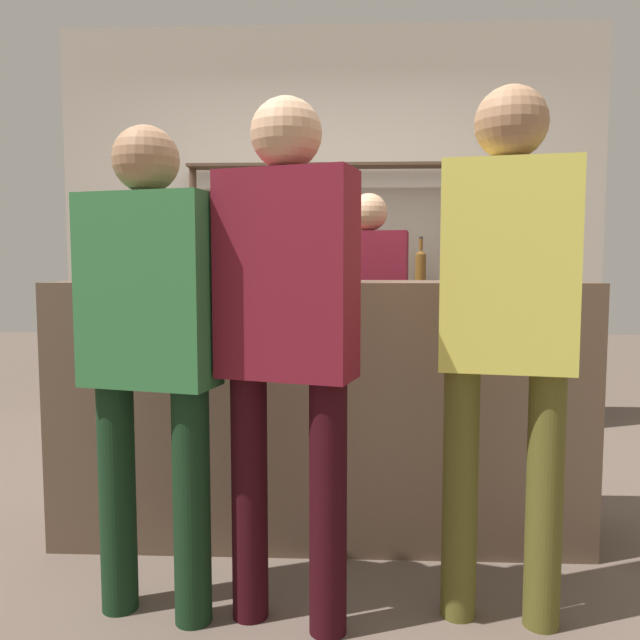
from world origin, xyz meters
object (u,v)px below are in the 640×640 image
at_px(counter_bottle_3, 335,245).
at_px(customer_left, 150,336).
at_px(customer_right, 506,311).
at_px(server_behind_counter, 368,312).
at_px(counter_bottle_2, 174,252).
at_px(counter_bottle_0, 132,250).
at_px(customer_center, 287,321).
at_px(ice_bucket, 294,252).
at_px(wine_glass, 263,254).
at_px(counter_bottle_1, 538,252).

height_order(counter_bottle_3, customer_left, customer_left).
relative_size(customer_right, server_behind_counter, 1.10).
distance_m(counter_bottle_2, counter_bottle_3, 0.75).
bearing_deg(counter_bottle_0, server_behind_counter, 30.34).
bearing_deg(customer_center, ice_bucket, 20.17).
bearing_deg(customer_right, ice_bucket, 56.69).
relative_size(wine_glass, customer_right, 0.09).
bearing_deg(customer_center, counter_bottle_0, 59.82).
distance_m(counter_bottle_0, wine_glass, 0.63).
distance_m(ice_bucket, customer_left, 0.86).
distance_m(counter_bottle_1, counter_bottle_3, 0.81).
xyz_separation_m(counter_bottle_1, customer_left, (-1.39, -0.58, -0.28)).
xyz_separation_m(counter_bottle_1, counter_bottle_2, (-1.52, 0.19, 0.01)).
xyz_separation_m(customer_left, server_behind_counter, (0.74, 1.42, -0.03)).
distance_m(customer_right, server_behind_counter, 1.46).
bearing_deg(counter_bottle_3, server_behind_counter, 79.61).
bearing_deg(counter_bottle_2, customer_left, -80.43).
bearing_deg(counter_bottle_0, customer_left, -67.57).
bearing_deg(counter_bottle_0, customer_right, -28.25).
relative_size(counter_bottle_1, counter_bottle_2, 0.93).
xyz_separation_m(wine_glass, server_behind_counter, (0.46, 0.80, -0.30)).
bearing_deg(wine_glass, counter_bottle_0, 164.37).
height_order(customer_left, customer_center, customer_center).
bearing_deg(wine_glass, server_behind_counter, 59.82).
distance_m(counter_bottle_3, wine_glass, 0.32).
bearing_deg(counter_bottle_0, ice_bucket, -6.53).
xyz_separation_m(counter_bottle_0, customer_right, (1.45, -0.78, -0.21)).
relative_size(counter_bottle_3, customer_center, 0.23).
relative_size(ice_bucket, customer_left, 0.16).
bearing_deg(counter_bottle_0, counter_bottle_2, -8.10).
height_order(customer_left, customer_right, customer_right).
distance_m(counter_bottle_1, wine_glass, 1.11).
bearing_deg(wine_glass, counter_bottle_2, 160.88).
height_order(counter_bottle_3, server_behind_counter, server_behind_counter).
xyz_separation_m(counter_bottle_0, counter_bottle_3, (0.91, -0.26, 0.01)).
height_order(counter_bottle_2, customer_right, customer_right).
relative_size(ice_bucket, server_behind_counter, 0.16).
bearing_deg(server_behind_counter, wine_glass, -21.06).
relative_size(counter_bottle_2, customer_right, 0.20).
relative_size(counter_bottle_0, customer_right, 0.21).
bearing_deg(customer_center, counter_bottle_3, 3.27).
bearing_deg(customer_left, ice_bucket, -15.71).
bearing_deg(counter_bottle_0, counter_bottle_3, -16.19).
bearing_deg(customer_center, counter_bottle_1, -40.18).
distance_m(counter_bottle_3, server_behind_counter, 0.96).
height_order(counter_bottle_1, customer_right, customer_right).
bearing_deg(customer_right, customer_center, 104.70).
bearing_deg(customer_left, counter_bottle_3, -33.84).
distance_m(counter_bottle_1, counter_bottle_2, 1.53).
distance_m(customer_right, customer_center, 0.69).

